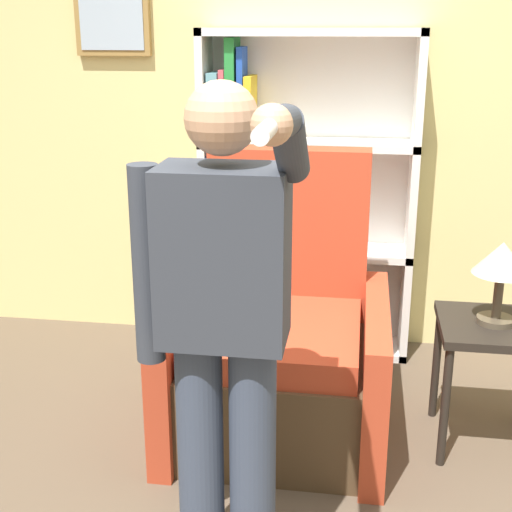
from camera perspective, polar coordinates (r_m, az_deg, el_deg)
name	(u,v)px	position (r m, az deg, el deg)	size (l,w,h in m)	color
wall_back	(341,93)	(3.91, 6.80, 12.80)	(8.00, 0.11, 2.80)	#DBCC84
bookcase	(284,198)	(3.86, 2.22, 4.63)	(1.14, 0.28, 1.74)	white
armchair	(280,349)	(3.21, 1.93, -7.47)	(0.94, 0.93, 1.22)	#4C3823
person_standing	(223,318)	(2.15, -2.65, -4.96)	(0.53, 0.78, 1.61)	#384256
side_table	(493,344)	(3.18, 18.41, -6.67)	(0.45, 0.45, 0.57)	black
table_lamp	(502,264)	(3.05, 19.06, -0.60)	(0.23, 0.23, 0.35)	#4C4233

